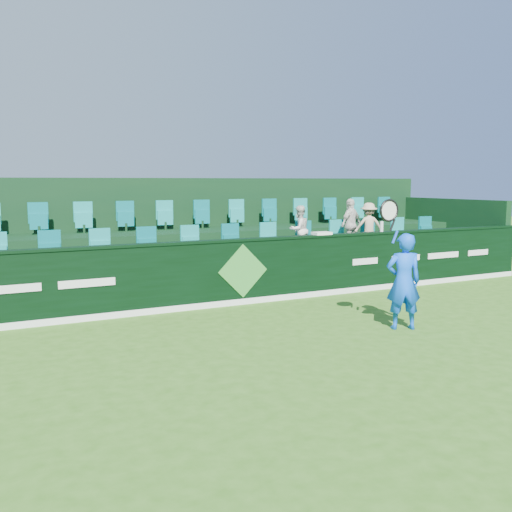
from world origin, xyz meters
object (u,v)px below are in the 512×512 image
tennis_player (403,280)px  spectator_right (369,226)px  drinks_bottle (382,226)px  spectator_left (299,230)px  towel (322,233)px  spectator_middle (351,224)px

tennis_player → spectator_right: 4.95m
tennis_player → drinks_bottle: bearing=56.6°
spectator_left → towel: 1.12m
tennis_player → spectator_right: size_ratio=1.95×
spectator_right → towel: (-2.16, -1.12, -0.01)m
spectator_right → towel: bearing=49.6°
spectator_left → spectator_middle: size_ratio=0.89×
towel → drinks_bottle: 1.66m
tennis_player → drinks_bottle: tennis_player is taller
spectator_middle → drinks_bottle: bearing=72.5°
tennis_player → drinks_bottle: 3.76m
tennis_player → spectator_left: size_ratio=2.00×
spectator_left → spectator_middle: 1.50m
spectator_left → spectator_middle: spectator_middle is taller
towel → spectator_right: bearing=27.5°
tennis_player → towel: tennis_player is taller
tennis_player → spectator_middle: 4.69m
spectator_middle → spectator_right: 0.56m
spectator_left → towel: (-0.10, -1.12, 0.01)m
spectator_middle → towel: bearing=14.5°
tennis_player → towel: size_ratio=5.75×
towel → drinks_bottle: bearing=0.0°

